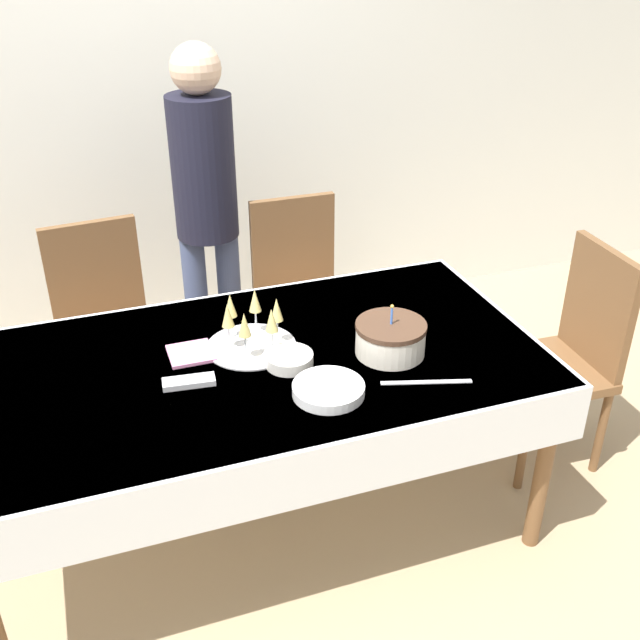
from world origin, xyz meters
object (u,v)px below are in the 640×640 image
at_px(dining_chair_far_right, 301,292).
at_px(plate_stack_main, 328,390).
at_px(dining_chair_right_end, 568,349).
at_px(person_standing, 205,194).
at_px(birthday_cake, 390,338).
at_px(champagne_tray, 251,326).
at_px(dining_chair_far_left, 105,323).
at_px(plate_stack_dessert, 289,359).

bearing_deg(dining_chair_far_right, plate_stack_main, -103.64).
bearing_deg(dining_chair_right_end, person_standing, 140.59).
distance_m(birthday_cake, person_standing, 1.22).
height_order(birthday_cake, plate_stack_main, birthday_cake).
height_order(birthday_cake, champagne_tray, birthday_cake).
bearing_deg(dining_chair_far_left, champagne_tray, -58.47).
bearing_deg(champagne_tray, person_standing, 87.10).
bearing_deg(champagne_tray, dining_chair_far_left, 121.53).
distance_m(plate_stack_main, plate_stack_dessert, 0.22).
height_order(dining_chair_right_end, person_standing, person_standing).
relative_size(birthday_cake, plate_stack_main, 1.06).
height_order(plate_stack_main, person_standing, person_standing).
relative_size(dining_chair_far_left, birthday_cake, 3.83).
bearing_deg(dining_chair_far_right, dining_chair_right_end, -44.18).
distance_m(dining_chair_far_right, birthday_cake, 1.00).
bearing_deg(person_standing, birthday_cake, -70.90).
relative_size(dining_chair_far_left, dining_chair_far_right, 1.00).
bearing_deg(dining_chair_far_left, dining_chair_far_right, 0.02).
distance_m(dining_chair_far_left, birthday_cake, 1.35).
bearing_deg(birthday_cake, dining_chair_far_left, 133.41).
bearing_deg(dining_chair_right_end, dining_chair_far_right, 135.82).
bearing_deg(dining_chair_far_right, person_standing, 154.53).
relative_size(dining_chair_far_left, person_standing, 0.58).
bearing_deg(dining_chair_far_left, dining_chair_right_end, -25.68).
distance_m(dining_chair_far_left, person_standing, 0.71).
xyz_separation_m(plate_stack_dessert, person_standing, (-0.04, 1.09, 0.22)).
bearing_deg(birthday_cake, dining_chair_right_end, 7.26).
relative_size(dining_chair_right_end, birthday_cake, 3.83).
bearing_deg(person_standing, dining_chair_right_end, -39.41).
distance_m(plate_stack_dessert, person_standing, 1.12).
bearing_deg(dining_chair_far_left, plate_stack_dessert, -58.81).
bearing_deg(birthday_cake, plate_stack_main, -150.25).
bearing_deg(birthday_cake, person_standing, 109.10).
bearing_deg(birthday_cake, plate_stack_dessert, 172.96).
relative_size(dining_chair_far_right, champagne_tray, 2.96).
bearing_deg(champagne_tray, dining_chair_right_end, -4.02).
xyz_separation_m(dining_chair_far_right, plate_stack_main, (-0.27, -1.12, 0.24)).
distance_m(dining_chair_right_end, plate_stack_main, 1.20).
xyz_separation_m(dining_chair_far_left, person_standing, (0.51, 0.18, 0.46)).
height_order(dining_chair_far_right, plate_stack_main, dining_chair_far_right).
height_order(dining_chair_far_left, plate_stack_dessert, dining_chair_far_left).
height_order(champagne_tray, person_standing, person_standing).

